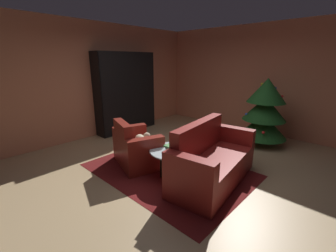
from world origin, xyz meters
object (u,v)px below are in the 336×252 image
Objects in this scene: bookshelf_unit at (129,94)px; book_stack_on_table at (171,148)px; armchair_red at (136,149)px; decorated_tree at (264,111)px; couch_red at (211,162)px; bottle_on_table at (182,142)px; coffee_table at (173,152)px.

bookshelf_unit is 2.95m from book_stack_on_table.
decorated_tree is at bearing 64.04° from armchair_red.
decorated_tree is (-0.06, 2.23, 0.46)m from couch_red.
bottle_on_table is (-0.56, -0.07, 0.22)m from couch_red.
decorated_tree is at bearing 91.53° from couch_red.
bottle_on_table is (0.80, 0.37, 0.24)m from armchair_red.
bottle_on_table is at bearing 24.90° from armchair_red.
book_stack_on_table is at bearing -119.04° from coffee_table.
armchair_red reaches higher than bottle_on_table.
decorated_tree is (1.30, 2.67, 0.48)m from armchair_red.
bottle_on_table is (2.66, -0.94, -0.47)m from bookshelf_unit.
decorated_tree reaches higher than armchair_red.
bookshelf_unit reaches higher than decorated_tree.
bottle_on_table is at bearing -172.70° from couch_red.
armchair_red is at bearing -35.18° from bookshelf_unit.
coffee_table is at bearing -89.97° from bottle_on_table.
book_stack_on_table is (-0.02, -0.03, 0.09)m from coffee_table.
coffee_table is 3.76× the size of book_stack_on_table.
couch_red is 0.64m from coffee_table.
armchair_red is 0.63× the size of couch_red.
decorated_tree is at bearing 23.25° from bookshelf_unit.
bookshelf_unit is 1.81× the size of armchair_red.
armchair_red reaches higher than coffee_table.
decorated_tree is (0.52, 2.55, 0.28)m from book_stack_on_table.
bookshelf_unit reaches higher than coffee_table.
armchair_red is 5.52× the size of book_stack_on_table.
coffee_table is at bearing -101.22° from decorated_tree.
couch_red reaches higher than armchair_red.
bookshelf_unit reaches higher than bottle_on_table.
armchair_red is 0.76× the size of decorated_tree.
armchair_red is 0.82m from book_stack_on_table.
book_stack_on_table is at bearing -24.20° from bookshelf_unit.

